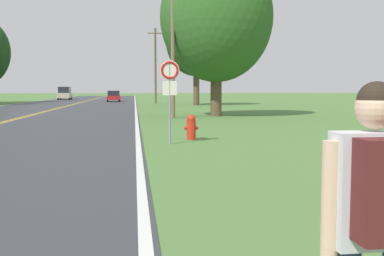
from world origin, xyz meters
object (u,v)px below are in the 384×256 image
(traffic_sign, at_px, (170,81))
(fire_hydrant, at_px, (191,127))
(car_champagne_van_mid_far, at_px, (65,93))
(car_red_hatchback_mid_near, at_px, (114,96))
(tree_behind_sign, at_px, (196,41))
(hitchhiker_person, at_px, (377,208))
(tree_right_cluster, at_px, (216,17))

(traffic_sign, bearing_deg, fire_hydrant, 58.43)
(car_champagne_van_mid_far, bearing_deg, fire_hydrant, -169.45)
(fire_hydrant, distance_m, car_champagne_van_mid_far, 63.84)
(fire_hydrant, distance_m, car_red_hatchback_mid_near, 49.92)
(tree_behind_sign, relative_size, car_red_hatchback_mid_near, 2.58)
(hitchhiker_person, xyz_separation_m, traffic_sign, (-0.21, 12.43, 0.88))
(tree_behind_sign, distance_m, tree_right_cluster, 20.60)
(hitchhiker_person, bearing_deg, tree_behind_sign, -7.79)
(fire_hydrant, xyz_separation_m, tree_right_cluster, (3.21, 13.79, 5.74))
(tree_behind_sign, xyz_separation_m, tree_right_cluster, (-1.39, -20.54, -0.52))
(tree_behind_sign, relative_size, car_champagne_van_mid_far, 2.27)
(tree_right_cluster, height_order, car_champagne_van_mid_far, tree_right_cluster)
(tree_right_cluster, bearing_deg, tree_behind_sign, 86.13)
(hitchhiker_person, distance_m, fire_hydrant, 13.81)
(tree_right_cluster, bearing_deg, traffic_sign, -104.94)
(traffic_sign, bearing_deg, car_red_hatchback_mid_near, 94.35)
(tree_behind_sign, height_order, car_red_hatchback_mid_near, tree_behind_sign)
(fire_hydrant, bearing_deg, traffic_sign, -121.57)
(hitchhiker_person, distance_m, traffic_sign, 12.47)
(hitchhiker_person, distance_m, car_red_hatchback_mid_near, 63.61)
(car_red_hatchback_mid_near, bearing_deg, car_champagne_van_mid_far, -150.12)
(fire_hydrant, height_order, car_red_hatchback_mid_near, car_red_hatchback_mid_near)
(tree_right_cluster, bearing_deg, car_champagne_van_mid_far, 108.35)
(car_red_hatchback_mid_near, height_order, car_champagne_van_mid_far, car_champagne_van_mid_far)
(fire_hydrant, xyz_separation_m, car_red_hatchback_mid_near, (-4.71, 49.70, 0.35))
(traffic_sign, xyz_separation_m, tree_behind_sign, (5.43, 35.68, 4.73))
(traffic_sign, xyz_separation_m, tree_right_cluster, (4.04, 15.14, 4.21))
(car_champagne_van_mid_far, bearing_deg, car_red_hatchback_mid_near, -148.43)
(fire_hydrant, relative_size, tree_right_cluster, 0.08)
(tree_right_cluster, bearing_deg, fire_hydrant, -103.10)
(traffic_sign, distance_m, car_champagne_van_mid_far, 65.01)
(fire_hydrant, bearing_deg, car_red_hatchback_mid_near, 95.42)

